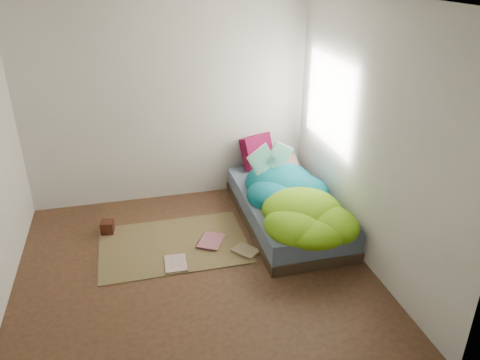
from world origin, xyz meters
name	(u,v)px	position (x,y,z in m)	size (l,w,h in m)	color
ground	(195,272)	(0.00, 0.00, 0.00)	(3.50, 3.50, 0.00)	#412619
room_walls	(188,118)	(0.01, 0.01, 1.63)	(3.54, 3.54, 2.62)	silver
bed	(286,210)	(1.22, 0.72, 0.17)	(1.00, 2.00, 0.34)	#382E1E
duvet	(294,192)	(1.22, 0.50, 0.51)	(0.96, 1.84, 0.34)	#076C74
rug	(174,244)	(-0.15, 0.55, 0.01)	(1.60, 1.10, 0.01)	brown
pillow_floral	(275,164)	(1.33, 1.52, 0.40)	(0.58, 0.36, 0.13)	beige
pillow_magenta	(257,152)	(1.12, 1.63, 0.56)	(0.44, 0.14, 0.44)	#4C052D
open_book	(271,150)	(1.10, 1.00, 0.83)	(0.49, 0.11, 0.30)	green
wooden_box	(107,227)	(-0.85, 0.98, 0.08)	(0.14, 0.14, 0.14)	#33120B
floor_book_a	(165,265)	(-0.28, 0.17, 0.02)	(0.22, 0.30, 0.02)	white
floor_book_b	(201,240)	(0.15, 0.54, 0.03)	(0.25, 0.33, 0.03)	#B76975
floor_book_c	(240,255)	(0.51, 0.15, 0.02)	(0.20, 0.27, 0.02)	tan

